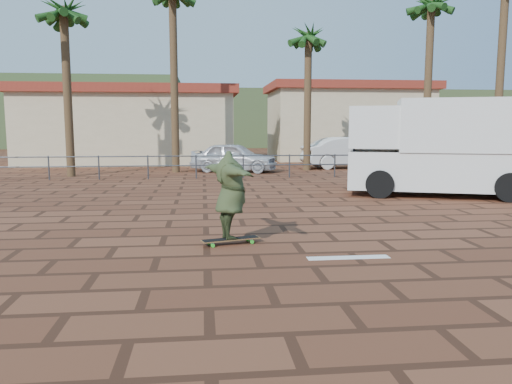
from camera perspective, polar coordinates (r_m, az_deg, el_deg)
The scene contains 17 objects.
ground at distance 9.58m, azimuth 4.40°, elevation -5.76°, with size 120.00×120.00×0.00m, color brown.
paint_stripe at distance 8.61m, azimuth 10.49°, elevation -7.37°, with size 1.40×0.22×0.01m, color white.
guardrail at distance 21.29m, azimuth -1.47°, elevation 3.44°, with size 24.06×0.06×1.00m.
palm_far_left at distance 23.85m, azimuth -21.12°, elevation 18.24°, with size 2.40×2.40×8.25m.
palm_left at distance 24.88m, azimuth -9.52°, elevation 20.81°, with size 2.40×2.40×9.45m.
palm_center at distance 25.55m, azimuth 6.01°, elevation 16.86°, with size 2.40×2.40×7.75m.
palm_right at distance 26.09m, azimuth 19.40°, elevation 19.02°, with size 2.40×2.40×9.05m.
building_west at distance 31.46m, azimuth -14.06°, elevation 7.45°, with size 12.60×7.60×4.50m.
building_east at distance 34.56m, azimuth 10.32°, elevation 7.97°, with size 10.60×6.60×5.00m.
hill_front at distance 59.20m, azimuth -4.49°, elevation 8.28°, with size 70.00×18.00×6.00m, color #384C28.
hill_back at distance 68.28m, azimuth -23.66°, elevation 8.42°, with size 35.00×14.00×8.00m, color #384C28.
longboard at distance 9.40m, azimuth -2.91°, elevation -5.45°, with size 1.14×0.55×0.11m.
skateboarder at distance 9.24m, azimuth -2.94°, elevation -0.35°, with size 2.02×0.55×1.65m, color #344022.
campervan at distance 17.01m, azimuth 20.77°, elevation 5.00°, with size 6.32×4.20×3.03m.
car_silver at distance 24.25m, azimuth -2.51°, elevation 4.00°, with size 1.68×4.17×1.42m, color silver.
car_white at distance 26.83m, azimuth 10.61°, elevation 4.44°, with size 1.72×4.94×1.63m, color silver.
street_sign at distance 23.33m, azimuth 26.66°, elevation 5.17°, with size 0.44×0.17×2.24m.
Camera 1 is at (-1.72, -9.17, 2.20)m, focal length 35.00 mm.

